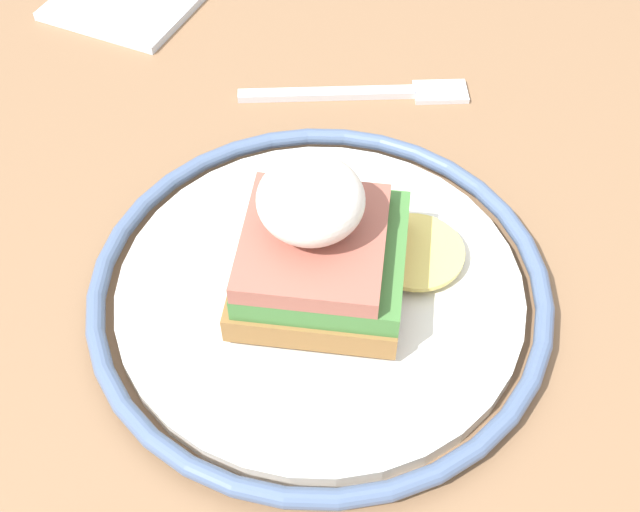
{
  "coord_description": "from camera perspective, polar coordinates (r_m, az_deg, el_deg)",
  "views": [
    {
      "loc": [
        0.28,
        0.06,
        1.1
      ],
      "look_at": [
        0.03,
        0.03,
        0.79
      ],
      "focal_mm": 45.0,
      "sensor_mm": 36.0,
      "label": 1
    }
  ],
  "objects": [
    {
      "name": "sandwich",
      "position": [
        0.4,
        0.01,
        0.88
      ],
      "size": [
        0.1,
        0.12,
        0.08
      ],
      "color": "olive",
      "rests_on": "plate"
    },
    {
      "name": "fork",
      "position": [
        0.55,
        3.3,
        11.49
      ],
      "size": [
        0.04,
        0.16,
        0.0
      ],
      "color": "silver",
      "rests_on": "dining_table"
    },
    {
      "name": "plate",
      "position": [
        0.43,
        -0.0,
        -2.32
      ],
      "size": [
        0.25,
        0.25,
        0.02
      ],
      "color": "silver",
      "rests_on": "dining_table"
    },
    {
      "name": "dining_table",
      "position": [
        0.55,
        -2.42,
        -8.34
      ],
      "size": [
        0.89,
        0.81,
        0.75
      ],
      "color": "#846042",
      "rests_on": "ground_plane"
    }
  ]
}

